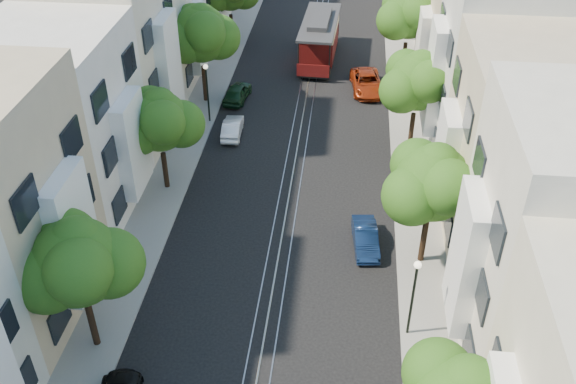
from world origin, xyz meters
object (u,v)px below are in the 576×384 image
(tree_w_b, at_px, (160,123))
(cable_car, at_px, (319,37))
(tree_e_c, at_px, (419,83))
(parked_car_e_far, at_px, (367,83))
(lamp_east, at_px, (414,288))
(parked_car_w_mid, at_px, (232,128))
(tree_e_d, at_px, (410,14))
(tree_w_a, at_px, (78,264))
(lamp_west, at_px, (207,84))
(parked_car_w_far, at_px, (237,92))
(tree_w_c, at_px, (201,35))
(parked_car_e_mid, at_px, (366,238))
(tree_e_b, at_px, (434,185))

(tree_w_b, xyz_separation_m, cable_car, (7.64, 19.23, -2.43))
(tree_e_c, distance_m, cable_car, 15.09)
(cable_car, bearing_deg, parked_car_e_far, -50.86)
(lamp_east, height_order, parked_car_w_mid, lamp_east)
(tree_e_c, bearing_deg, cable_car, 117.07)
(tree_e_d, relative_size, tree_w_a, 1.02)
(tree_e_c, bearing_deg, tree_e_d, 90.00)
(tree_e_d, height_order, lamp_east, tree_e_d)
(lamp_west, relative_size, parked_car_w_far, 1.15)
(tree_e_d, bearing_deg, tree_w_c, -157.38)
(tree_w_c, xyz_separation_m, parked_car_e_mid, (11.54, -15.12, -4.51))
(tree_e_b, height_order, lamp_east, tree_e_b)
(tree_e_d, distance_m, lamp_west, 16.39)
(parked_car_w_far, bearing_deg, tree_w_c, 18.92)
(tree_w_c, height_order, parked_car_e_mid, tree_w_c)
(tree_w_a, height_order, tree_w_b, tree_w_a)
(parked_car_e_far, relative_size, parked_car_w_mid, 1.40)
(tree_w_a, xyz_separation_m, cable_car, (7.64, 31.23, -2.76))
(parked_car_e_far, relative_size, parked_car_w_far, 1.30)
(tree_w_a, bearing_deg, cable_car, 76.25)
(lamp_east, bearing_deg, tree_e_c, 86.56)
(tree_w_a, xyz_separation_m, tree_w_b, (-0.00, 12.00, -0.34))
(lamp_east, distance_m, parked_car_w_far, 24.33)
(tree_e_d, height_order, parked_car_e_far, tree_e_d)
(tree_e_c, xyz_separation_m, tree_w_a, (-14.40, -18.00, 0.13))
(tree_w_a, relative_size, tree_w_b, 1.07)
(cable_car, bearing_deg, tree_e_c, -60.38)
(tree_e_b, xyz_separation_m, lamp_east, (-0.96, -4.98, -1.89))
(tree_e_d, bearing_deg, tree_e_c, -90.00)
(tree_e_d, relative_size, tree_w_c, 0.97)
(tree_e_b, xyz_separation_m, parked_car_e_far, (-2.86, 18.97, -4.08))
(tree_e_c, xyz_separation_m, lamp_west, (-13.56, 2.02, -1.75))
(tree_e_b, distance_m, cable_car, 25.30)
(tree_w_c, relative_size, lamp_west, 1.71)
(tree_w_b, distance_m, cable_car, 20.83)
(cable_car, bearing_deg, parked_car_w_mid, -108.59)
(lamp_west, xyz_separation_m, parked_car_e_mid, (10.70, -12.14, -2.28))
(cable_car, xyz_separation_m, parked_car_e_far, (3.90, -5.25, -1.32))
(tree_w_c, relative_size, parked_car_e_mid, 2.08)
(cable_car, relative_size, parked_car_e_far, 1.87)
(parked_car_e_mid, relative_size, parked_car_e_far, 0.73)
(tree_e_c, height_order, parked_car_e_far, tree_e_c)
(tree_w_c, distance_m, parked_car_e_far, 12.71)
(parked_car_w_far, bearing_deg, parked_car_e_far, -158.58)
(parked_car_e_mid, bearing_deg, tree_w_b, 154.09)
(tree_w_a, xyz_separation_m, parked_car_w_far, (2.19, 23.48, -4.12))
(tree_w_b, height_order, lamp_west, tree_w_b)
(tree_e_c, relative_size, parked_car_e_mid, 1.91)
(tree_w_b, distance_m, lamp_west, 8.22)
(tree_w_a, bearing_deg, lamp_east, 8.57)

